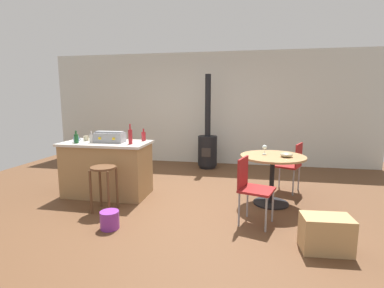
# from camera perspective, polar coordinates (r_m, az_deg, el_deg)

# --- Properties ---
(ground_plane) EXTENTS (8.80, 8.80, 0.00)m
(ground_plane) POSITION_cam_1_polar(r_m,az_deg,el_deg) (4.61, -2.03, -11.34)
(ground_plane) COLOR brown
(back_wall) EXTENTS (8.00, 0.10, 2.70)m
(back_wall) POSITION_cam_1_polar(r_m,az_deg,el_deg) (7.16, 3.13, 6.98)
(back_wall) COLOR beige
(back_wall) RESTS_ON ground_plane
(kitchen_island) EXTENTS (1.41, 0.75, 0.90)m
(kitchen_island) POSITION_cam_1_polar(r_m,az_deg,el_deg) (5.01, -16.42, -4.67)
(kitchen_island) COLOR #A37A4C
(kitchen_island) RESTS_ON ground_plane
(wooden_stool) EXTENTS (0.35, 0.35, 0.65)m
(wooden_stool) POSITION_cam_1_polar(r_m,az_deg,el_deg) (4.31, -17.09, -6.43)
(wooden_stool) COLOR brown
(wooden_stool) RESTS_ON ground_plane
(dining_table) EXTENTS (0.96, 0.96, 0.76)m
(dining_table) POSITION_cam_1_polar(r_m,az_deg,el_deg) (4.52, 15.62, -4.44)
(dining_table) COLOR black
(dining_table) RESTS_ON ground_plane
(folding_chair_near) EXTENTS (0.53, 0.53, 0.86)m
(folding_chair_near) POSITION_cam_1_polar(r_m,az_deg,el_deg) (5.21, 19.01, -3.63)
(folding_chair_near) COLOR maroon
(folding_chair_near) RESTS_ON ground_plane
(folding_chair_far) EXTENTS (0.50, 0.50, 0.86)m
(folding_chair_far) POSITION_cam_1_polar(r_m,az_deg,el_deg) (3.80, 11.68, -8.03)
(folding_chair_far) COLOR maroon
(folding_chair_far) RESTS_ON ground_plane
(wood_stove) EXTENTS (0.44, 0.45, 2.14)m
(wood_stove) POSITION_cam_1_polar(r_m,az_deg,el_deg) (6.66, 3.09, -0.26)
(wood_stove) COLOR black
(wood_stove) RESTS_ON ground_plane
(toolbox) EXTENTS (0.48, 0.24, 0.18)m
(toolbox) POSITION_cam_1_polar(r_m,az_deg,el_deg) (4.86, -15.92, 1.32)
(toolbox) COLOR gray
(toolbox) RESTS_ON kitchen_island
(bottle_0) EXTENTS (0.07, 0.07, 0.21)m
(bottle_0) POSITION_cam_1_polar(r_m,az_deg,el_deg) (4.91, -9.55, 1.54)
(bottle_0) COLOR maroon
(bottle_0) RESTS_ON kitchen_island
(bottle_1) EXTENTS (0.06, 0.06, 0.19)m
(bottle_1) POSITION_cam_1_polar(r_m,az_deg,el_deg) (4.90, -19.30, 1.08)
(bottle_1) COLOR #B7B2AD
(bottle_1) RESTS_ON kitchen_island
(bottle_2) EXTENTS (0.06, 0.06, 0.32)m
(bottle_2) POSITION_cam_1_polar(r_m,az_deg,el_deg) (4.59, -12.11, 1.48)
(bottle_2) COLOR maroon
(bottle_2) RESTS_ON kitchen_island
(bottle_3) EXTENTS (0.07, 0.07, 0.20)m
(bottle_3) POSITION_cam_1_polar(r_m,az_deg,el_deg) (4.94, -21.93, 1.03)
(bottle_3) COLOR #194C23
(bottle_3) RESTS_ON kitchen_island
(cup_0) EXTENTS (0.12, 0.08, 0.09)m
(cup_0) POSITION_cam_1_polar(r_m,az_deg,el_deg) (5.08, -21.91, 0.86)
(cup_0) COLOR #4C7099
(cup_0) RESTS_ON kitchen_island
(cup_1) EXTENTS (0.12, 0.08, 0.08)m
(cup_1) POSITION_cam_1_polar(r_m,az_deg,el_deg) (5.17, -20.20, 1.07)
(cup_1) COLOR tan
(cup_1) RESTS_ON kitchen_island
(wine_glass) EXTENTS (0.07, 0.07, 0.14)m
(wine_glass) POSITION_cam_1_polar(r_m,az_deg,el_deg) (4.55, 14.17, -0.65)
(wine_glass) COLOR silver
(wine_glass) RESTS_ON dining_table
(serving_bowl) EXTENTS (0.18, 0.18, 0.07)m
(serving_bowl) POSITION_cam_1_polar(r_m,az_deg,el_deg) (4.43, 18.18, -2.02)
(serving_bowl) COLOR tan
(serving_bowl) RESTS_ON dining_table
(cardboard_box) EXTENTS (0.53, 0.34, 0.38)m
(cardboard_box) POSITION_cam_1_polar(r_m,az_deg,el_deg) (3.48, 24.98, -15.79)
(cardboard_box) COLOR tan
(cardboard_box) RESTS_ON ground_plane
(plastic_bucket) EXTENTS (0.23, 0.23, 0.22)m
(plastic_bucket) POSITION_cam_1_polar(r_m,az_deg,el_deg) (3.84, -15.98, -14.24)
(plastic_bucket) COLOR purple
(plastic_bucket) RESTS_ON ground_plane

